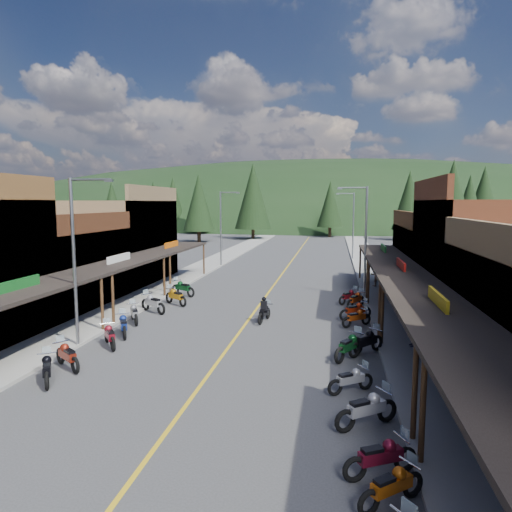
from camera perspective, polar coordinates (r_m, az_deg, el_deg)
The scene contains 45 objects.
ground at distance 26.72m, azimuth -1.08°, elevation -8.18°, with size 220.00×220.00×0.00m, color #38383A.
centerline at distance 46.13m, azimuth 3.58°, elevation -1.84°, with size 0.15×90.00×0.01m, color gold.
sidewalk_west at distance 47.83m, azimuth -6.84°, elevation -1.48°, with size 3.40×94.00×0.15m, color gray.
sidewalk_east at distance 46.03m, azimuth 14.42°, elevation -1.97°, with size 3.40×94.00×0.15m, color gray.
shop_west_2 at distance 33.13m, azimuth -24.56°, elevation -1.41°, with size 10.90×9.00×6.20m.
shop_west_3 at distance 41.26m, azimuth -17.17°, elevation 1.77°, with size 10.90×10.20×8.20m.
shop_east_2 at distance 28.69m, azimuth 27.79°, elevation -0.76°, with size 10.90×9.00×8.20m.
shop_east_3 at distance 37.98m, azimuth 23.21°, elevation -0.38°, with size 10.90×10.20×6.20m.
streetlight_0 at distance 22.80m, azimuth -21.52°, elevation 0.18°, with size 2.16×0.18×8.00m.
streetlight_1 at distance 48.87m, azimuth -4.27°, elevation 3.89°, with size 2.16×0.18×8.00m.
streetlight_2 at distance 33.51m, azimuth 13.31°, elevation 2.43°, with size 2.16×0.18×8.00m.
streetlight_3 at distance 55.45m, azimuth 11.92°, elevation 4.10°, with size 2.16×0.18×8.00m.
ridge_hill at distance 160.58m, azimuth 8.01°, elevation 4.23°, with size 310.00×140.00×60.00m, color black.
pine_0 at distance 98.20m, azimuth -17.55°, elevation 6.20°, with size 5.04×5.04×11.00m.
pine_1 at distance 99.63m, azimuth -7.16°, elevation 6.90°, with size 5.88×5.88×12.50m.
pine_2 at distance 84.68m, azimuth -0.38°, elevation 7.50°, with size 6.72×6.72×14.00m.
pine_3 at distance 91.37m, azimuth 9.25°, elevation 6.41°, with size 5.04×5.04×11.00m.
pine_4 at distance 86.37m, azimuth 18.61°, elevation 6.64°, with size 5.88×5.88×12.50m.
pine_5 at distance 101.64m, azimuth 26.59°, elevation 6.67°, with size 6.72×6.72×14.00m.
pine_7 at distance 107.85m, azimuth -10.32°, elevation 6.83°, with size 5.88×5.88×12.50m.
pine_8 at distance 70.67m, azimuth -12.67°, elevation 5.85°, with size 4.48×4.48×10.00m.
pine_9 at distance 72.92m, azimuth 25.09°, elevation 5.72°, with size 4.93×4.93×10.80m.
pine_10 at distance 78.75m, azimuth -7.19°, elevation 6.63°, with size 5.38×5.38×11.60m.
pine_11 at distance 65.15m, azimuth 23.33°, elevation 6.47°, with size 5.82×5.82×12.40m.
bike_west_3 at distance 19.60m, azimuth -24.68°, elevation -12.57°, with size 0.70×2.11×1.20m, color black, non-canonical shape.
bike_west_4 at distance 20.80m, azimuth -22.53°, elevation -11.29°, with size 0.73×2.18×1.25m, color maroon, non-canonical shape.
bike_west_5 at distance 23.11m, azimuth -17.83°, elevation -9.33°, with size 0.71×2.14×1.22m, color maroon, non-canonical shape.
bike_west_6 at distance 24.74m, azimuth -16.25°, elevation -8.16°, with size 0.74×2.21×1.26m, color navy, non-canonical shape.
bike_west_7 at distance 27.15m, azimuth -14.98°, elevation -6.83°, with size 0.72×2.15×1.23m, color gray, non-canonical shape.
bike_west_8 at distance 29.31m, azimuth -12.75°, elevation -5.66°, with size 0.78×2.35×1.34m, color #A4A4A9, non-canonical shape.
bike_west_9 at distance 31.15m, azimuth -10.00°, elevation -4.90°, with size 0.76×2.27×1.30m, color #B0720C, non-canonical shape.
bike_west_10 at distance 34.02m, azimuth -9.13°, elevation -3.87°, with size 0.78×2.33×1.33m, color #0C3F19, non-canonical shape.
bike_east_1 at distance 11.92m, azimuth 16.61°, elevation -25.68°, with size 0.64×1.91×1.09m, color #B5500C, non-canonical shape.
bike_east_2 at distance 12.84m, azimuth 15.32°, elevation -22.88°, with size 0.68×2.04×1.17m, color maroon, non-canonical shape.
bike_east_3 at distance 15.07m, azimuth 13.68°, elevation -17.92°, with size 0.75×2.25×1.28m, color #AEADB3, non-canonical shape.
bike_east_4 at distance 17.41m, azimuth 11.76°, elevation -14.77°, with size 0.63×1.88×1.08m, color #9C9CA1, non-canonical shape.
bike_east_5 at distance 20.82m, azimuth 11.59°, elevation -10.83°, with size 0.75×2.26×1.29m, color #0C4019, non-canonical shape.
bike_east_6 at distance 21.58m, azimuth 13.60°, elevation -10.25°, with size 0.75×2.25×1.29m, color black, non-canonical shape.
bike_east_7 at distance 26.12m, azimuth 12.47°, elevation -7.42°, with size 0.65×1.96×1.12m, color #C3450D, non-canonical shape.
bike_east_8 at distance 27.57m, azimuth 12.33°, elevation -6.56°, with size 0.71×2.14×1.22m, color #B7280D, non-canonical shape.
bike_east_9 at distance 30.70m, azimuth 12.38°, elevation -5.24°, with size 0.68×2.05×1.17m, color #CA3E0E, non-canonical shape.
bike_east_10 at distance 31.71m, azimuth 11.55°, elevation -4.88°, with size 0.66×1.98×1.13m, color maroon, non-canonical shape.
rider_on_bike at distance 26.48m, azimuth 1.04°, elevation -6.95°, with size 0.98×2.09×1.53m.
pedestrian_east_a at distance 22.83m, azimuth 19.00°, elevation -8.57°, with size 0.62×0.40×1.69m, color #292234.
pedestrian_east_b at distance 37.93m, azimuth 14.73°, elevation -2.30°, with size 0.89×0.51×1.83m, color brown.
Camera 1 is at (4.85, -25.36, 6.88)m, focal length 32.00 mm.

